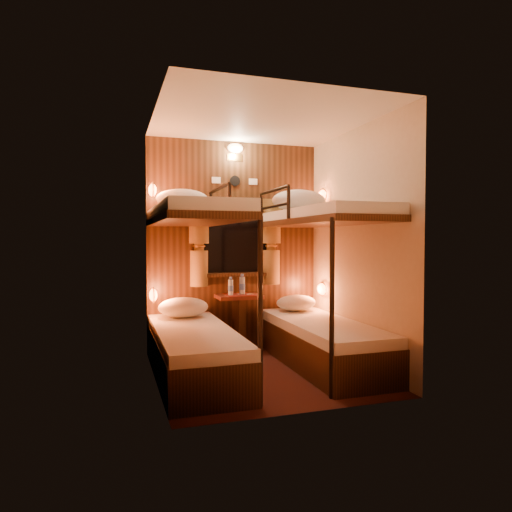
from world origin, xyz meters
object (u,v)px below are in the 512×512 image
object	(u,v)px
bunk_left	(194,317)
bottle_right	(242,286)
table	(239,316)
bottle_left	(231,287)
bunk_right	(322,310)

from	to	relation	value
bunk_left	bottle_right	distance (m)	1.08
bunk_left	bottle_right	bearing A→B (deg)	49.19
table	bottle_left	distance (m)	0.34
bunk_left	bottle_left	world-z (taller)	bunk_left
bottle_left	bottle_right	distance (m)	0.15
table	bunk_left	bearing A→B (deg)	-129.67
bunk_left	bottle_left	distance (m)	0.95
bunk_left	bottle_right	xyz separation A→B (m)	(0.69, 0.80, 0.19)
bunk_left	bottle_left	bearing A→B (deg)	54.21
bottle_right	table	bearing A→B (deg)	-155.15
bottle_left	bottle_right	bearing A→B (deg)	16.98
bunk_right	bottle_left	xyz separation A→B (m)	(-0.75, 0.76, 0.18)
bunk_right	bottle_right	size ratio (longest dim) A/B	8.06
table	bottle_left	bearing A→B (deg)	-166.68
bunk_right	bottle_right	bearing A→B (deg)	126.97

